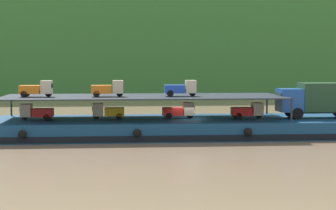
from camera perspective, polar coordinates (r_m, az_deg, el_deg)
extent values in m
plane|color=#7F664C|center=(48.97, 1.89, -3.14)|extent=(400.00, 400.00, 0.00)
cube|color=#387533|center=(117.49, -1.97, 8.64)|extent=(110.92, 28.81, 30.01)
cube|color=navy|center=(48.88, 1.90, -2.27)|extent=(33.33, 8.70, 1.50)
cube|color=black|center=(44.63, 2.54, -3.44)|extent=(32.66, 0.06, 0.50)
sphere|color=black|center=(44.71, -14.66, -2.92)|extent=(0.67, 0.67, 0.67)
sphere|color=black|center=(44.05, -3.18, -2.89)|extent=(0.67, 0.67, 0.67)
sphere|color=black|center=(45.15, 8.18, -2.74)|extent=(0.67, 0.67, 0.67)
cube|color=#1E4C99|center=(50.10, 12.31, 0.50)|extent=(2.03, 2.21, 2.00)
cube|color=#192833|center=(49.78, 11.19, 0.89)|extent=(0.08, 1.84, 0.60)
cube|color=#234228|center=(51.22, 15.94, 0.79)|extent=(4.83, 2.36, 2.50)
cube|color=black|center=(51.32, 15.91, -0.66)|extent=(6.82, 1.46, 0.20)
cylinder|color=black|center=(51.27, 12.38, -0.65)|extent=(1.00, 0.29, 1.00)
cylinder|color=black|center=(49.36, 13.09, -0.86)|extent=(1.00, 0.29, 1.00)
cylinder|color=#232833|center=(54.02, 10.08, 0.18)|extent=(0.16, 0.16, 2.00)
cylinder|color=#232833|center=(46.60, 12.50, -0.54)|extent=(0.16, 0.16, 2.00)
cylinder|color=#232833|center=(53.24, -15.73, 0.01)|extent=(0.16, 0.16, 2.00)
cube|color=#232833|center=(48.35, -2.57, 0.87)|extent=(24.13, 7.90, 0.10)
cube|color=red|center=(48.76, -12.67, -0.76)|extent=(1.76, 1.28, 0.70)
cube|color=#C6B793|center=(49.03, -14.28, -0.53)|extent=(0.95, 1.04, 1.10)
cube|color=#19232D|center=(49.12, -14.81, -0.40)|extent=(0.08, 0.85, 0.38)
cylinder|color=black|center=(49.11, -14.44, -1.17)|extent=(0.57, 0.17, 0.56)
cylinder|color=black|center=(49.24, -12.09, -1.11)|extent=(0.57, 0.17, 0.56)
cylinder|color=black|center=(48.20, -12.31, -1.23)|extent=(0.57, 0.17, 0.56)
cube|color=gold|center=(48.61, -5.51, -0.69)|extent=(1.73, 1.24, 0.70)
cube|color=beige|center=(48.60, -7.16, -0.47)|extent=(0.92, 1.02, 1.10)
cube|color=#19232D|center=(48.60, -7.72, -0.34)|extent=(0.06, 0.85, 0.38)
cylinder|color=black|center=(48.65, -7.33, -1.11)|extent=(0.56, 0.15, 0.56)
cylinder|color=black|center=(49.17, -5.05, -1.03)|extent=(0.56, 0.15, 0.56)
cylinder|color=black|center=(48.12, -5.03, -1.16)|extent=(0.56, 0.15, 0.56)
cube|color=red|center=(48.70, 0.46, -0.66)|extent=(1.76, 1.29, 0.70)
cube|color=#C6B793|center=(48.90, 2.09, -0.40)|extent=(0.95, 1.05, 1.10)
cube|color=#19232D|center=(48.97, 2.63, -0.27)|extent=(0.09, 0.85, 0.38)
cylinder|color=black|center=(48.98, 2.26, -1.04)|extent=(0.57, 0.17, 0.56)
cylinder|color=black|center=(48.16, 0.08, -1.13)|extent=(0.57, 0.17, 0.56)
cylinder|color=black|center=(49.20, -0.09, -1.01)|extent=(0.57, 0.17, 0.56)
cube|color=red|center=(49.15, 7.52, -0.65)|extent=(1.74, 1.26, 0.70)
cube|color=#C6B793|center=(49.49, 9.10, -0.40)|extent=(0.93, 1.03, 1.10)
cube|color=#19232D|center=(49.61, 9.62, -0.27)|extent=(0.07, 0.85, 0.38)
cylinder|color=black|center=(49.58, 9.26, -1.03)|extent=(0.56, 0.16, 0.56)
cylinder|color=black|center=(48.57, 7.21, -1.12)|extent=(0.56, 0.16, 0.56)
cylinder|color=black|center=(49.60, 6.92, -1.00)|extent=(0.56, 0.16, 0.56)
cube|color=orange|center=(48.36, -13.93, 1.55)|extent=(1.74, 1.26, 0.70)
cube|color=beige|center=(48.10, -12.30, 1.80)|extent=(0.93, 1.03, 1.10)
cube|color=#19232D|center=(48.02, -11.75, 1.94)|extent=(0.07, 0.85, 0.38)
cylinder|color=black|center=(48.10, -12.11, 1.15)|extent=(0.56, 0.16, 0.56)
cylinder|color=black|center=(47.94, -14.52, 1.09)|extent=(0.56, 0.16, 0.56)
cylinder|color=black|center=(48.98, -14.27, 1.17)|extent=(0.56, 0.16, 0.56)
cube|color=orange|center=(47.53, -6.83, 1.60)|extent=(1.73, 1.24, 0.70)
cube|color=#C6B793|center=(47.52, -5.15, 1.86)|extent=(0.92, 1.02, 1.10)
cube|color=#19232D|center=(47.53, -4.58, 1.99)|extent=(0.06, 0.85, 0.38)
cylinder|color=black|center=(47.55, -4.96, 1.19)|extent=(0.56, 0.15, 0.56)
cylinder|color=black|center=(47.03, -7.32, 1.14)|extent=(0.56, 0.15, 0.56)
cylinder|color=black|center=(48.08, -7.30, 1.21)|extent=(0.56, 0.15, 0.56)
cube|color=#1E47B7|center=(47.81, 0.66, 1.65)|extent=(1.71, 1.22, 0.70)
cube|color=beige|center=(47.94, 2.33, 1.89)|extent=(0.91, 1.01, 1.10)
cube|color=#19232D|center=(47.99, 2.89, 2.02)|extent=(0.05, 0.85, 0.38)
cylinder|color=black|center=(47.98, 2.51, 1.24)|extent=(0.56, 0.15, 0.56)
cylinder|color=black|center=(47.27, 0.23, 1.19)|extent=(0.56, 0.15, 0.56)
cylinder|color=black|center=(48.33, 0.14, 1.26)|extent=(0.56, 0.15, 0.56)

